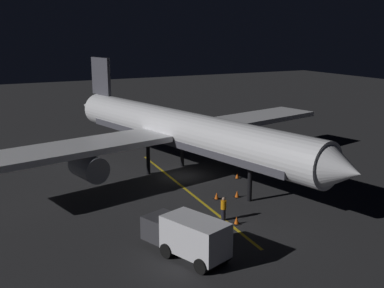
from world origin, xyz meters
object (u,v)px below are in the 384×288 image
at_px(airliner, 178,131).
at_px(catering_truck, 262,145).
at_px(baggage_truck, 188,236).
at_px(ground_crew_worker, 224,209).
at_px(traffic_cone_near_left, 237,176).
at_px(traffic_cone_under_wing, 217,196).
at_px(traffic_cone_far, 237,221).
at_px(traffic_cone_near_right, 237,194).

height_order(airliner, catering_truck, airliner).
bearing_deg(baggage_truck, airliner, -113.36).
xyz_separation_m(ground_crew_worker, traffic_cone_near_left, (-6.19, -7.92, -0.64)).
distance_m(catering_truck, ground_crew_worker, 18.68).
distance_m(airliner, baggage_truck, 16.88).
bearing_deg(airliner, traffic_cone_under_wing, 89.19).
bearing_deg(airliner, catering_truck, -169.34).
xyz_separation_m(traffic_cone_near_left, traffic_cone_far, (5.71, 8.91, 0.00)).
xyz_separation_m(traffic_cone_near_right, traffic_cone_under_wing, (1.69, -0.38, 0.00)).
xyz_separation_m(baggage_truck, traffic_cone_near_left, (-10.92, -11.73, -1.03)).
distance_m(catering_truck, traffic_cone_near_right, 13.70).
distance_m(baggage_truck, traffic_cone_near_left, 16.06).
bearing_deg(traffic_cone_near_right, airliner, -78.55).
height_order(traffic_cone_under_wing, traffic_cone_far, same).
bearing_deg(airliner, traffic_cone_near_left, 140.85).
height_order(baggage_truck, traffic_cone_far, baggage_truck).
xyz_separation_m(catering_truck, ground_crew_worker, (12.89, 13.52, -0.28)).
height_order(airliner, ground_crew_worker, airliner).
distance_m(ground_crew_worker, traffic_cone_under_wing, 4.43).
xyz_separation_m(airliner, traffic_cone_far, (1.38, 12.44, -3.97)).
bearing_deg(traffic_cone_far, traffic_cone_under_wing, -104.30).
distance_m(airliner, catering_truck, 11.63).
relative_size(catering_truck, traffic_cone_near_right, 11.50).
bearing_deg(traffic_cone_near_right, catering_truck, -133.69).
distance_m(airliner, traffic_cone_near_right, 8.91).
bearing_deg(traffic_cone_under_wing, traffic_cone_near_left, -138.61).
relative_size(catering_truck, traffic_cone_near_left, 11.50).
relative_size(catering_truck, ground_crew_worker, 3.63).
xyz_separation_m(airliner, traffic_cone_near_left, (-4.33, 3.52, -3.97)).
distance_m(traffic_cone_near_left, traffic_cone_under_wing, 5.91).
height_order(catering_truck, ground_crew_worker, catering_truck).
bearing_deg(catering_truck, traffic_cone_far, 49.47).
height_order(baggage_truck, traffic_cone_near_left, baggage_truck).
relative_size(traffic_cone_near_right, traffic_cone_far, 1.00).
distance_m(baggage_truck, ground_crew_worker, 6.09).
relative_size(ground_crew_worker, traffic_cone_far, 3.16).
bearing_deg(catering_truck, airliner, 10.66).
xyz_separation_m(airliner, baggage_truck, (6.59, 15.26, -2.94)).
bearing_deg(baggage_truck, catering_truck, -135.46).
height_order(traffic_cone_near_right, traffic_cone_under_wing, same).
distance_m(catering_truck, traffic_cone_near_left, 8.78).
bearing_deg(airliner, traffic_cone_far, 83.66).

